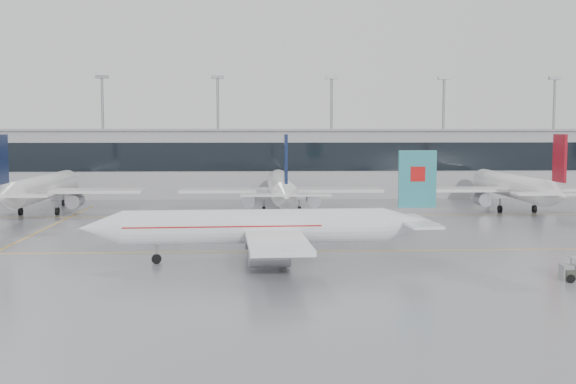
{
  "coord_description": "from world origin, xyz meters",
  "views": [
    {
      "loc": [
        -3.83,
        -72.16,
        12.37
      ],
      "look_at": [
        0.0,
        12.0,
        5.0
      ],
      "focal_mm": 45.0,
      "sensor_mm": 36.0,
      "label": 1
    }
  ],
  "objects": [
    {
      "name": "parked_jet_d",
      "position": [
        35.0,
        33.69,
        3.71
      ],
      "size": [
        29.64,
        36.96,
        11.72
      ],
      "rotation": [
        0.0,
        0.0,
        1.57
      ],
      "color": "white",
      "rests_on": "ground"
    },
    {
      "name": "terminal_glass",
      "position": [
        0.0,
        54.45,
        7.5
      ],
      "size": [
        180.0,
        0.2,
        5.0
      ],
      "primitive_type": "cube",
      "color": "black",
      "rests_on": "ground"
    },
    {
      "name": "parked_jet_c",
      "position": [
        -0.0,
        33.69,
        3.71
      ],
      "size": [
        29.64,
        36.96,
        11.72
      ],
      "rotation": [
        0.0,
        0.0,
        1.57
      ],
      "color": "white",
      "rests_on": "ground"
    },
    {
      "name": "terminal_roof",
      "position": [
        0.0,
        62.0,
        12.2
      ],
      "size": [
        182.0,
        16.0,
        0.4
      ],
      "primitive_type": "cube",
      "color": "gray",
      "rests_on": "ground"
    },
    {
      "name": "light_masts",
      "position": [
        0.0,
        68.0,
        13.34
      ],
      "size": [
        156.4,
        1.0,
        22.6
      ],
      "color": "gray",
      "rests_on": "ground"
    },
    {
      "name": "air_canada_jet",
      "position": [
        -2.54,
        -5.65,
        3.25
      ],
      "size": [
        33.93,
        26.44,
        10.37
      ],
      "rotation": [
        0.0,
        0.0,
        3.19
      ],
      "color": "white",
      "rests_on": "ground"
    },
    {
      "name": "gse_unit",
      "position": [
        21.8,
        -15.12,
        0.67
      ],
      "size": [
        1.39,
        1.29,
        1.33
      ],
      "primitive_type": "cube",
      "rotation": [
        0.0,
        0.0,
        -0.04
      ],
      "color": "gray",
      "rests_on": "ground"
    },
    {
      "name": "ground",
      "position": [
        0.0,
        0.0,
        0.0
      ],
      "size": [
        320.0,
        320.0,
        0.0
      ],
      "primitive_type": "plane",
      "color": "gray",
      "rests_on": "ground"
    },
    {
      "name": "taxi_line_cross",
      "position": [
        -30.0,
        15.0,
        0.01
      ],
      "size": [
        0.25,
        60.0,
        0.01
      ],
      "primitive_type": "cube",
      "color": "#F0A717",
      "rests_on": "ground"
    },
    {
      "name": "terminal",
      "position": [
        0.0,
        62.0,
        6.0
      ],
      "size": [
        180.0,
        15.0,
        12.0
      ],
      "primitive_type": "cube",
      "color": "#9B9A9E",
      "rests_on": "ground"
    },
    {
      "name": "parked_jet_b",
      "position": [
        -35.0,
        33.69,
        3.71
      ],
      "size": [
        29.64,
        36.96,
        11.72
      ],
      "rotation": [
        0.0,
        0.0,
        1.57
      ],
      "color": "white",
      "rests_on": "ground"
    },
    {
      "name": "taxi_line_north",
      "position": [
        0.0,
        30.0,
        0.01
      ],
      "size": [
        120.0,
        0.25,
        0.01
      ],
      "primitive_type": "cube",
      "color": "#F0A717",
      "rests_on": "ground"
    },
    {
      "name": "taxi_line_main",
      "position": [
        0.0,
        0.0,
        0.01
      ],
      "size": [
        120.0,
        0.25,
        0.01
      ],
      "primitive_type": "cube",
      "color": "#F0A717",
      "rests_on": "ground"
    }
  ]
}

